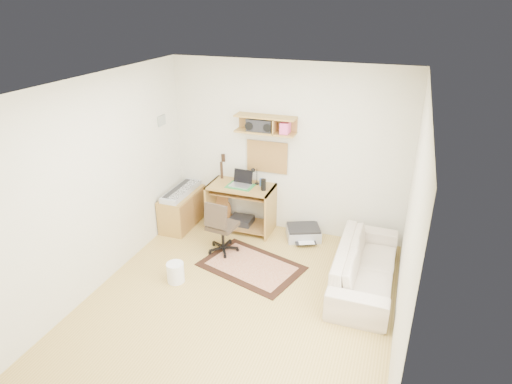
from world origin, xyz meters
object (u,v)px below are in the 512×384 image
(task_chair, at_px, (223,226))
(desk, at_px, (241,208))
(cabinet, at_px, (183,209))
(sofa, at_px, (366,260))
(printer, at_px, (303,233))

(task_chair, bearing_deg, desk, 95.55)
(cabinet, bearing_deg, sofa, -12.52)
(task_chair, relative_size, sofa, 0.46)
(cabinet, height_order, printer, cabinet)
(task_chair, relative_size, printer, 1.67)
(task_chair, height_order, cabinet, task_chair)
(task_chair, distance_m, printer, 1.30)
(task_chair, xyz_separation_m, cabinet, (-0.94, 0.54, -0.14))
(sofa, bearing_deg, cabinet, 77.48)
(printer, distance_m, sofa, 1.36)
(desk, height_order, printer, desk)
(desk, distance_m, task_chair, 0.71)
(task_chair, distance_m, cabinet, 1.09)
(desk, bearing_deg, cabinet, -169.51)
(task_chair, bearing_deg, printer, 42.62)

